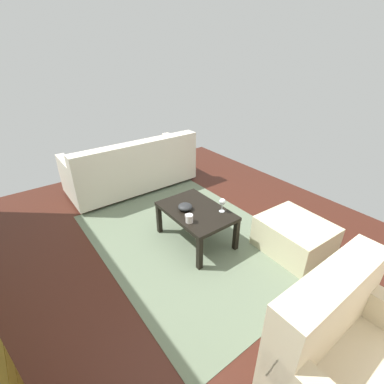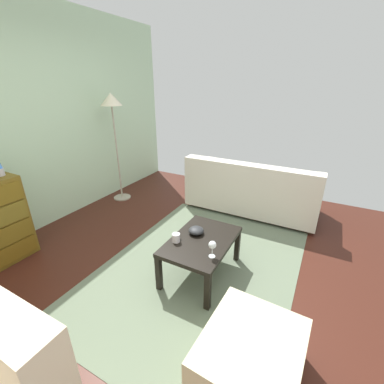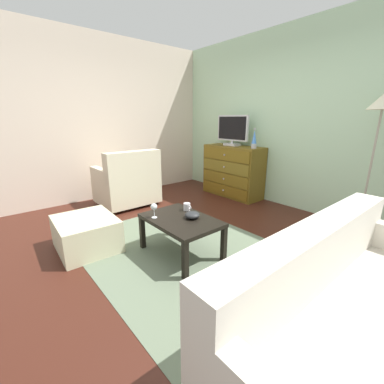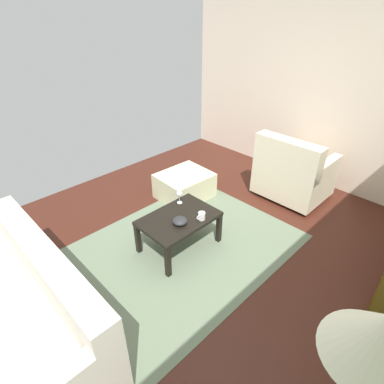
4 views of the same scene
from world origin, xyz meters
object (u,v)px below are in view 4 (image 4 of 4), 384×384
at_px(couch_large, 21,311).
at_px(standing_lamp, 367,368).
at_px(coffee_table, 179,221).
at_px(mug, 202,216).
at_px(ottoman, 184,186).
at_px(bowl_decorative, 180,221).
at_px(armchair, 293,174).
at_px(wine_glass, 179,194).

distance_m(couch_large, standing_lamp, 2.42).
relative_size(coffee_table, standing_lamp, 0.49).
relative_size(mug, ottoman, 0.16).
bearing_deg(standing_lamp, couch_large, -74.07).
height_order(ottoman, standing_lamp, standing_lamp).
bearing_deg(coffee_table, bowl_decorative, 53.21).
xyz_separation_m(coffee_table, ottoman, (-0.78, -0.74, -0.18)).
relative_size(coffee_table, ottoman, 1.19).
bearing_deg(armchair, mug, -3.74).
bearing_deg(standing_lamp, wine_glass, -119.34).
bearing_deg(wine_glass, bowl_decorative, 47.88).
bearing_deg(ottoman, standing_lamp, 56.47).
height_order(couch_large, armchair, armchair).
bearing_deg(couch_large, wine_glass, -174.87).
bearing_deg(standing_lamp, armchair, -149.47).
xyz_separation_m(wine_glass, couch_large, (1.84, 0.17, -0.21)).
distance_m(bowl_decorative, ottoman, 1.22).
relative_size(couch_large, armchair, 2.04).
height_order(bowl_decorative, couch_large, couch_large).
height_order(coffee_table, bowl_decorative, bowl_decorative).
xyz_separation_m(coffee_table, armchair, (-1.85, 0.31, 0.01)).
height_order(mug, armchair, armchair).
distance_m(armchair, standing_lamp, 3.54).
bearing_deg(armchair, ottoman, -44.25).
bearing_deg(bowl_decorative, mug, 153.99).
bearing_deg(ottoman, mug, 56.07).
distance_m(coffee_table, ottoman, 1.08).
bearing_deg(coffee_table, mug, 125.88).
relative_size(wine_glass, mug, 1.38).
xyz_separation_m(bowl_decorative, ottoman, (-0.85, -0.83, -0.27)).
xyz_separation_m(coffee_table, couch_large, (1.64, -0.04, -0.04)).
bearing_deg(coffee_table, wine_glass, -134.37).
relative_size(coffee_table, armchair, 0.89).
bearing_deg(coffee_table, standing_lamp, 62.49).
bearing_deg(wine_glass, ottoman, -137.21).
bearing_deg(bowl_decorative, wine_glass, -132.12).
bearing_deg(ottoman, wine_glass, 42.79).
distance_m(coffee_table, standing_lamp, 2.53).
bearing_deg(armchair, couch_large, -5.68).
bearing_deg(bowl_decorative, couch_large, -4.74).
bearing_deg(mug, standing_lamp, 56.68).
xyz_separation_m(wine_glass, ottoman, (-0.58, -0.54, -0.35)).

